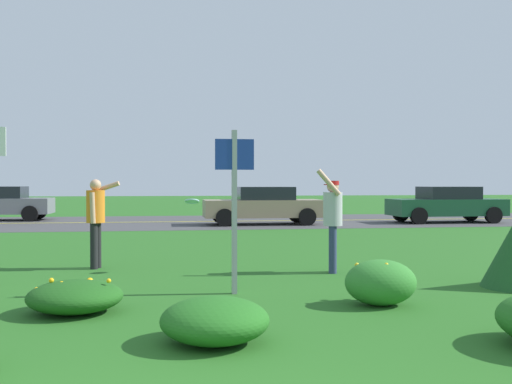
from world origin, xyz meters
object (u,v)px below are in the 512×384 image
at_px(frisbee_pale_blue, 192,201).
at_px(car_tan_center_left, 263,205).
at_px(sign_post_by_roadside, 234,194).
at_px(car_dark_green_leftmost, 446,204).
at_px(person_catcher_red_cap_gray_shirt, 333,216).
at_px(person_thrower_orange_shirt, 96,215).

xyz_separation_m(frisbee_pale_blue, car_tan_center_left, (3.25, 11.85, -0.53)).
bearing_deg(sign_post_by_roadside, car_dark_green_leftmost, 53.92).
bearing_deg(person_catcher_red_cap_gray_shirt, person_thrower_orange_shirt, 164.45).
bearing_deg(car_tan_center_left, person_catcher_red_cap_gray_shirt, -93.62).
relative_size(sign_post_by_roadside, frisbee_pale_blue, 8.98).
bearing_deg(person_thrower_orange_shirt, sign_post_by_roadside, -52.17).
xyz_separation_m(person_thrower_orange_shirt, car_dark_green_leftmost, (12.52, 11.16, -0.26)).
distance_m(frisbee_pale_blue, car_dark_green_leftmost, 16.02).
bearing_deg(car_tan_center_left, person_thrower_orange_shirt, -114.18).
xyz_separation_m(person_thrower_orange_shirt, car_tan_center_left, (5.01, 11.16, -0.26)).
distance_m(person_thrower_orange_shirt, frisbee_pale_blue, 1.91).
xyz_separation_m(sign_post_by_roadside, person_catcher_red_cap_gray_shirt, (1.96, 1.74, -0.43)).
relative_size(person_thrower_orange_shirt, car_tan_center_left, 0.37).
distance_m(person_catcher_red_cap_gray_shirt, car_tan_center_left, 12.36).
bearing_deg(person_catcher_red_cap_gray_shirt, frisbee_pale_blue, 169.03).
relative_size(car_dark_green_leftmost, car_tan_center_left, 1.00).
relative_size(sign_post_by_roadside, person_catcher_red_cap_gray_shirt, 1.28).
distance_m(sign_post_by_roadside, person_thrower_orange_shirt, 3.72).
xyz_separation_m(person_catcher_red_cap_gray_shirt, car_tan_center_left, (0.78, 12.33, -0.27)).
height_order(person_catcher_red_cap_gray_shirt, car_tan_center_left, person_catcher_red_cap_gray_shirt).
distance_m(person_thrower_orange_shirt, car_dark_green_leftmost, 16.77).
distance_m(person_catcher_red_cap_gray_shirt, frisbee_pale_blue, 2.53).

